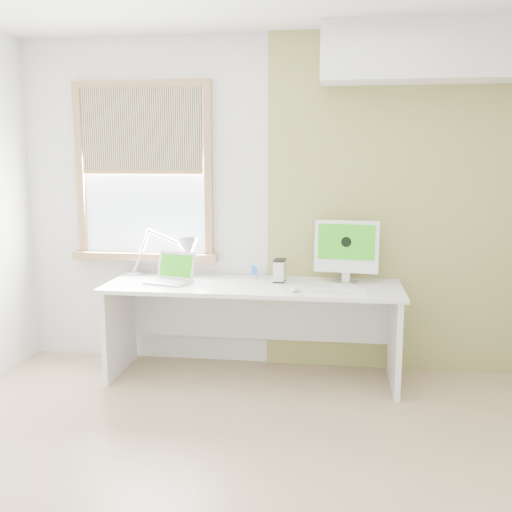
% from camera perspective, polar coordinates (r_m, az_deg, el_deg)
% --- Properties ---
extents(room, '(4.04, 3.54, 2.64)m').
position_cam_1_polar(room, '(2.90, -2.82, 2.49)').
color(room, tan).
rests_on(room, ground).
extents(accent_wall, '(2.00, 0.02, 2.60)m').
position_cam_1_polar(accent_wall, '(4.60, 13.68, 4.81)').
color(accent_wall, '#949048').
rests_on(accent_wall, room).
extents(soffit, '(1.60, 0.40, 0.42)m').
position_cam_1_polar(soffit, '(4.51, 17.14, 18.61)').
color(soffit, white).
rests_on(soffit, room).
extents(window, '(1.20, 0.14, 1.42)m').
position_cam_1_polar(window, '(4.79, -10.95, 8.01)').
color(window, olive).
rests_on(window, room).
extents(desk, '(2.20, 0.70, 0.73)m').
position_cam_1_polar(desk, '(4.45, -0.22, -5.07)').
color(desk, white).
rests_on(desk, room).
extents(desk_lamp, '(0.66, 0.27, 0.38)m').
position_cam_1_polar(desk_lamp, '(4.67, -7.65, 0.43)').
color(desk_lamp, silver).
rests_on(desk_lamp, desk).
extents(laptop, '(0.37, 0.33, 0.22)m').
position_cam_1_polar(laptop, '(4.46, -8.23, -1.86)').
color(laptop, silver).
rests_on(laptop, desk).
extents(phone_dock, '(0.07, 0.07, 0.12)m').
position_cam_1_polar(phone_dock, '(4.52, -0.17, -1.85)').
color(phone_dock, silver).
rests_on(phone_dock, desk).
extents(external_drive, '(0.09, 0.14, 0.17)m').
position_cam_1_polar(external_drive, '(4.43, 2.32, -1.43)').
color(external_drive, silver).
rests_on(external_drive, desk).
extents(imac, '(0.48, 0.17, 0.47)m').
position_cam_1_polar(imac, '(4.42, 8.83, 0.78)').
color(imac, silver).
rests_on(imac, desk).
extents(keyboard, '(0.40, 0.13, 0.02)m').
position_cam_1_polar(keyboard, '(4.15, 7.93, -3.34)').
color(keyboard, white).
rests_on(keyboard, desk).
extents(mouse, '(0.09, 0.12, 0.03)m').
position_cam_1_polar(mouse, '(4.12, 3.81, -3.26)').
color(mouse, white).
rests_on(mouse, desk).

